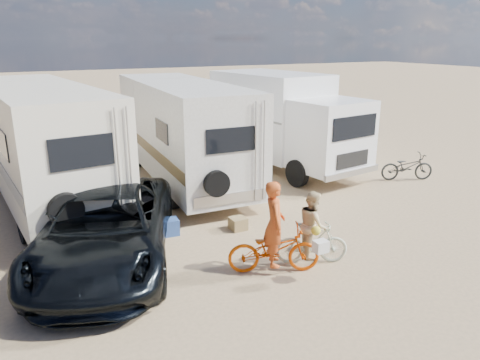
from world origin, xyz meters
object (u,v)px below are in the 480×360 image
dark_suv (106,228)px  cooler (168,227)px  bike_parked (407,167)px  crate (238,224)px  box_truck (286,123)px  rider_woman (312,232)px  bike_woman (312,243)px  rv_left (44,147)px  rider_man (274,232)px  bike_man (274,249)px  rv_main (183,133)px

dark_suv → cooler: dark_suv is taller
bike_parked → crate: bearing=122.7°
box_truck → cooler: size_ratio=12.78×
rider_woman → cooler: (-2.33, 2.90, -0.54)m
bike_woman → rider_woman: (0.00, 0.00, 0.27)m
box_truck → bike_parked: (2.97, -3.25, -1.29)m
rv_left → rider_man: 7.72m
bike_parked → crate: 7.36m
dark_suv → rider_woman: 4.51m
bike_man → rider_woman: 0.97m
rv_left → rider_man: bearing=-66.7°
bike_parked → rv_left: bearing=98.0°
rider_man → rv_left: bearing=52.8°
rv_left → dark_suv: size_ratio=1.46×
dark_suv → bike_parked: bearing=28.6°
bike_woman → rv_main: bearing=27.2°
rv_left → cooler: rv_left is taller
bike_parked → box_truck: bearing=65.8°
bike_man → bike_parked: bike_man is taller
bike_man → bike_parked: (7.61, 3.55, -0.03)m
cooler → rider_woman: bearing=-46.9°
bike_woman → dark_suv: bearing=86.6°
cooler → crate: cooler is taller
cooler → rider_man: bearing=-59.8°
dark_suv → rider_woman: (3.98, -2.12, -0.07)m
rv_left → bike_parked: 11.89m
rv_left → rider_woman: 8.29m
rv_left → bike_woman: size_ratio=5.35×
bike_man → rider_man: rider_man is taller
rider_woman → dark_suv: bearing=86.6°
cooler → box_truck: bearing=37.5°
cooler → crate: (1.74, -0.50, -0.05)m
rv_main → rider_man: (-0.63, -7.05, -0.78)m
bike_man → bike_woman: bike_man is taller
box_truck → bike_woman: size_ratio=4.16×
rv_main → box_truck: (4.01, -0.25, 0.07)m
box_truck → crate: size_ratio=16.40×
dark_suv → bike_man: (3.03, -2.07, -0.30)m
dark_suv → rider_woman: bearing=-7.4°
rv_main → box_truck: bearing=-0.4°
bike_man → rv_left: bearing=52.8°
rv_main → crate: rv_main is taller
rv_main → rider_woman: size_ratio=5.61×
bike_woman → rider_woman: size_ratio=1.07×
rv_main → cooler: (-2.02, -4.19, -1.49)m
rv_main → rv_left: (-4.42, -0.37, 0.06)m
rv_main → dark_suv: rv_main is taller
box_truck → bike_parked: 4.58m
bike_woman → bike_parked: 7.58m
bike_man → cooler: bike_man is taller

